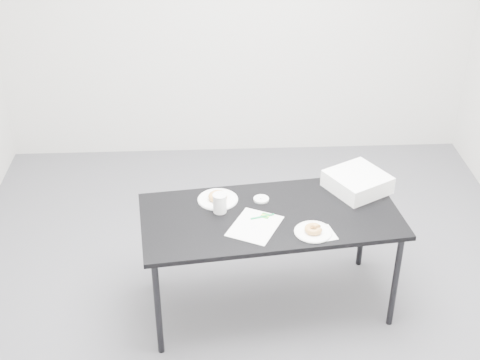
{
  "coord_description": "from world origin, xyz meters",
  "views": [
    {
      "loc": [
        -0.24,
        -3.36,
        2.91
      ],
      "look_at": [
        -0.07,
        0.02,
        0.86
      ],
      "focal_mm": 50.0,
      "sensor_mm": 36.0,
      "label": 1
    }
  ],
  "objects_px": {
    "donut_far": "(218,196)",
    "pen": "(262,216)",
    "scorecard": "(255,226)",
    "plate_far": "(218,199)",
    "table": "(270,222)",
    "coffee_cup": "(220,203)",
    "bakery_box": "(357,182)",
    "plate_near": "(313,232)",
    "donut_near": "(313,229)"
  },
  "relations": [
    {
      "from": "table",
      "to": "donut_far",
      "type": "relative_size",
      "value": 13.83
    },
    {
      "from": "table",
      "to": "donut_far",
      "type": "height_order",
      "value": "donut_far"
    },
    {
      "from": "donut_far",
      "to": "pen",
      "type": "bearing_deg",
      "value": -38.34
    },
    {
      "from": "table",
      "to": "pen",
      "type": "xyz_separation_m",
      "value": [
        -0.05,
        -0.03,
        0.06
      ]
    },
    {
      "from": "pen",
      "to": "plate_near",
      "type": "height_order",
      "value": "pen"
    },
    {
      "from": "plate_near",
      "to": "donut_far",
      "type": "distance_m",
      "value": 0.65
    },
    {
      "from": "scorecard",
      "to": "pen",
      "type": "relative_size",
      "value": 2.15
    },
    {
      "from": "plate_far",
      "to": "bakery_box",
      "type": "relative_size",
      "value": 0.76
    },
    {
      "from": "bakery_box",
      "to": "scorecard",
      "type": "bearing_deg",
      "value": 179.58
    },
    {
      "from": "scorecard",
      "to": "pen",
      "type": "distance_m",
      "value": 0.1
    },
    {
      "from": "bakery_box",
      "to": "donut_near",
      "type": "bearing_deg",
      "value": -156.46
    },
    {
      "from": "scorecard",
      "to": "bakery_box",
      "type": "height_order",
      "value": "bakery_box"
    },
    {
      "from": "plate_near",
      "to": "plate_far",
      "type": "xyz_separation_m",
      "value": [
        -0.53,
        0.37,
        -0.0
      ]
    },
    {
      "from": "table",
      "to": "coffee_cup",
      "type": "height_order",
      "value": "coffee_cup"
    },
    {
      "from": "donut_far",
      "to": "plate_near",
      "type": "bearing_deg",
      "value": -34.73
    },
    {
      "from": "table",
      "to": "scorecard",
      "type": "relative_size",
      "value": 5.12
    },
    {
      "from": "donut_near",
      "to": "coffee_cup",
      "type": "bearing_deg",
      "value": 155.17
    },
    {
      "from": "table",
      "to": "plate_far",
      "type": "height_order",
      "value": "plate_far"
    },
    {
      "from": "scorecard",
      "to": "plate_far",
      "type": "xyz_separation_m",
      "value": [
        -0.21,
        0.29,
        0.0
      ]
    },
    {
      "from": "scorecard",
      "to": "plate_far",
      "type": "bearing_deg",
      "value": 152.12
    },
    {
      "from": "scorecard",
      "to": "table",
      "type": "bearing_deg",
      "value": 76.02
    },
    {
      "from": "plate_near",
      "to": "bakery_box",
      "type": "relative_size",
      "value": 0.67
    },
    {
      "from": "donut_near",
      "to": "donut_far",
      "type": "height_order",
      "value": "donut_far"
    },
    {
      "from": "pen",
      "to": "bakery_box",
      "type": "distance_m",
      "value": 0.68
    },
    {
      "from": "donut_near",
      "to": "donut_far",
      "type": "bearing_deg",
      "value": 145.27
    },
    {
      "from": "bakery_box",
      "to": "plate_far",
      "type": "bearing_deg",
      "value": 155.76
    },
    {
      "from": "table",
      "to": "plate_near",
      "type": "relative_size",
      "value": 7.37
    },
    {
      "from": "donut_near",
      "to": "coffee_cup",
      "type": "height_order",
      "value": "coffee_cup"
    },
    {
      "from": "pen",
      "to": "scorecard",
      "type": "bearing_deg",
      "value": -136.55
    },
    {
      "from": "coffee_cup",
      "to": "donut_far",
      "type": "bearing_deg",
      "value": 94.54
    },
    {
      "from": "coffee_cup",
      "to": "bakery_box",
      "type": "xyz_separation_m",
      "value": [
        0.86,
        0.21,
        -0.01
      ]
    },
    {
      "from": "pen",
      "to": "donut_near",
      "type": "relative_size",
      "value": 1.42
    },
    {
      "from": "plate_far",
      "to": "plate_near",
      "type": "bearing_deg",
      "value": -34.73
    },
    {
      "from": "scorecard",
      "to": "bakery_box",
      "type": "distance_m",
      "value": 0.76
    },
    {
      "from": "plate_far",
      "to": "coffee_cup",
      "type": "height_order",
      "value": "coffee_cup"
    },
    {
      "from": "pen",
      "to": "plate_near",
      "type": "bearing_deg",
      "value": -47.49
    },
    {
      "from": "pen",
      "to": "donut_far",
      "type": "xyz_separation_m",
      "value": [
        -0.26,
        0.2,
        0.02
      ]
    },
    {
      "from": "table",
      "to": "plate_far",
      "type": "bearing_deg",
      "value": 144.23
    },
    {
      "from": "pen",
      "to": "plate_far",
      "type": "xyz_separation_m",
      "value": [
        -0.26,
        0.2,
        -0.0
      ]
    },
    {
      "from": "plate_far",
      "to": "donut_far",
      "type": "height_order",
      "value": "donut_far"
    },
    {
      "from": "scorecard",
      "to": "coffee_cup",
      "type": "height_order",
      "value": "coffee_cup"
    },
    {
      "from": "table",
      "to": "donut_near",
      "type": "xyz_separation_m",
      "value": [
        0.23,
        -0.2,
        0.08
      ]
    },
    {
      "from": "scorecard",
      "to": "donut_far",
      "type": "relative_size",
      "value": 2.7
    },
    {
      "from": "scorecard",
      "to": "donut_near",
      "type": "relative_size",
      "value": 3.07
    },
    {
      "from": "pen",
      "to": "plate_far",
      "type": "bearing_deg",
      "value": 125.25
    },
    {
      "from": "pen",
      "to": "coffee_cup",
      "type": "bearing_deg",
      "value": 146.57
    },
    {
      "from": "plate_far",
      "to": "bakery_box",
      "type": "xyz_separation_m",
      "value": [
        0.87,
        0.08,
        0.05
      ]
    },
    {
      "from": "plate_near",
      "to": "donut_near",
      "type": "relative_size",
      "value": 2.13
    },
    {
      "from": "pen",
      "to": "bakery_box",
      "type": "relative_size",
      "value": 0.45
    },
    {
      "from": "pen",
      "to": "plate_far",
      "type": "relative_size",
      "value": 0.59
    }
  ]
}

